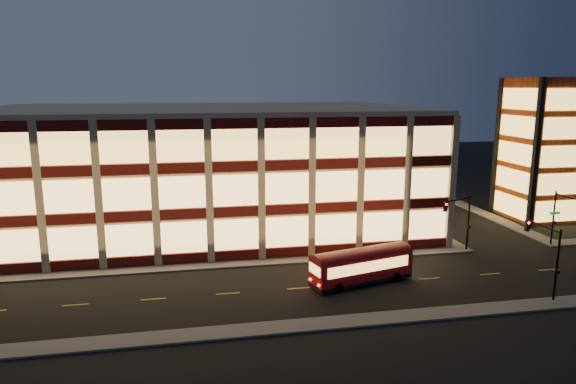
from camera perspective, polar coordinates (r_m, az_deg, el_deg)
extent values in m
plane|color=black|center=(49.47, -4.90, -8.36)|extent=(200.00, 200.00, 0.00)
cube|color=#514F4C|center=(50.19, -8.46, -8.06)|extent=(54.00, 2.00, 0.15)
cube|color=#514F4C|center=(71.06, 12.36, -2.32)|extent=(2.00, 30.00, 0.15)
cube|color=#514F4C|center=(76.02, 20.01, -1.86)|extent=(2.00, 30.00, 0.15)
cube|color=#514F4C|center=(37.56, -2.73, -14.96)|extent=(100.00, 2.00, 0.15)
cube|color=tan|center=(64.06, -9.29, 2.61)|extent=(50.00, 30.00, 14.00)
cube|color=tan|center=(63.35, -9.51, 9.10)|extent=(50.40, 30.40, 0.50)
cube|color=#470C0A|center=(50.84, -8.53, -7.12)|extent=(50.10, 0.25, 1.00)
cube|color=#FFC46B|center=(50.23, -8.60, -4.84)|extent=(49.00, 0.20, 3.00)
cube|color=#470C0A|center=(70.59, 11.72, -1.91)|extent=(0.25, 30.10, 1.00)
cube|color=#FFC46B|center=(70.13, 11.78, -0.24)|extent=(0.20, 29.00, 3.00)
cube|color=#470C0A|center=(49.61, -8.68, -2.30)|extent=(50.10, 0.25, 1.00)
cube|color=#FFC46B|center=(49.17, -8.75, 0.08)|extent=(49.00, 0.20, 3.00)
cube|color=#470C0A|center=(69.71, 11.87, 1.61)|extent=(0.25, 30.10, 1.00)
cube|color=#FFC46B|center=(69.37, 11.93, 3.32)|extent=(0.20, 29.00, 3.00)
cube|color=#470C0A|center=(48.75, -8.84, 2.73)|extent=(50.10, 0.25, 1.00)
cube|color=#FFC46B|center=(48.49, -8.91, 5.18)|extent=(49.00, 0.20, 3.00)
cube|color=#470C0A|center=(69.10, 12.02, 5.20)|extent=(0.25, 30.10, 1.00)
cube|color=#FFC46B|center=(68.89, 12.08, 6.94)|extent=(0.20, 29.00, 3.00)
cube|color=#8C3814|center=(73.82, 26.49, 4.29)|extent=(8.00, 8.00, 18.00)
cube|color=black|center=(68.26, 25.82, 3.84)|extent=(0.60, 0.60, 18.00)
cube|color=black|center=(74.77, 22.20, 4.72)|extent=(0.60, 0.60, 18.00)
cube|color=black|center=(79.41, 27.06, 4.67)|extent=(0.60, 0.60, 18.00)
cube|color=#FFC459|center=(71.81, 27.92, -1.87)|extent=(6.60, 0.16, 2.60)
cube|color=#FFC459|center=(72.58, 23.41, -1.33)|extent=(0.16, 6.60, 2.60)
cube|color=#FFC459|center=(71.17, 28.18, 0.80)|extent=(6.60, 0.16, 2.60)
cube|color=#FFC459|center=(71.95, 23.63, 1.31)|extent=(0.16, 6.60, 2.60)
cube|color=#FFC459|center=(70.69, 28.44, 3.50)|extent=(6.60, 0.16, 2.60)
cube|color=#FFC459|center=(71.48, 23.85, 3.99)|extent=(0.16, 6.60, 2.60)
cube|color=#FFC459|center=(70.38, 28.71, 6.24)|extent=(6.60, 0.16, 2.60)
cube|color=#FFC459|center=(71.16, 24.07, 6.70)|extent=(0.16, 6.60, 2.60)
cube|color=#FFC459|center=(70.22, 28.98, 8.99)|extent=(6.60, 0.16, 2.60)
cube|color=#FFC459|center=(71.01, 24.30, 9.43)|extent=(0.16, 6.60, 2.60)
cylinder|color=black|center=(56.57, 19.39, -3.25)|extent=(0.18, 0.18, 6.00)
cylinder|color=black|center=(54.47, 18.38, -0.81)|extent=(3.56, 1.63, 0.14)
cube|color=black|center=(53.10, 17.08, -1.60)|extent=(0.32, 0.32, 0.95)
sphere|color=#FF0C05|center=(52.88, 17.19, -1.32)|extent=(0.20, 0.20, 0.20)
cube|color=black|center=(56.50, 19.46, -3.69)|extent=(0.25, 0.18, 0.28)
cylinder|color=black|center=(62.15, 27.40, -2.60)|extent=(0.18, 0.18, 6.00)
cylinder|color=black|center=(60.09, 28.80, -0.55)|extent=(0.14, 4.00, 0.14)
cube|color=black|center=(62.09, 27.47, -3.00)|extent=(0.25, 0.18, 0.28)
cube|color=#0C7226|center=(61.91, 27.53, -2.10)|extent=(1.20, 0.06, 0.28)
cylinder|color=black|center=(46.09, 27.70, -7.27)|extent=(0.18, 0.18, 6.00)
cylinder|color=black|center=(46.86, 26.51, -3.42)|extent=(0.14, 4.00, 0.14)
cube|color=black|center=(48.53, 25.04, -3.41)|extent=(0.32, 0.32, 0.95)
sphere|color=#FF0C05|center=(48.31, 25.20, -3.12)|extent=(0.20, 0.20, 0.20)
cube|color=black|center=(46.07, 27.81, -7.82)|extent=(0.25, 0.18, 0.28)
cube|color=#93080B|center=(45.61, 8.17, -8.10)|extent=(9.53, 4.59, 2.13)
cube|color=black|center=(46.04, 8.13, -9.56)|extent=(9.53, 4.59, 0.32)
cylinder|color=black|center=(43.72, 5.59, -10.55)|extent=(0.88, 0.48, 0.83)
cylinder|color=black|center=(45.34, 4.25, -9.69)|extent=(0.88, 0.48, 0.83)
cylinder|color=black|center=(46.87, 11.88, -9.19)|extent=(0.88, 0.48, 0.83)
cylinder|color=black|center=(48.39, 10.41, -8.46)|extent=(0.88, 0.48, 0.83)
cube|color=#FFC459|center=(44.59, 9.03, -8.21)|extent=(7.89, 2.13, 0.92)
cube|color=#FFC459|center=(46.45, 7.37, -7.35)|extent=(7.89, 2.13, 0.92)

